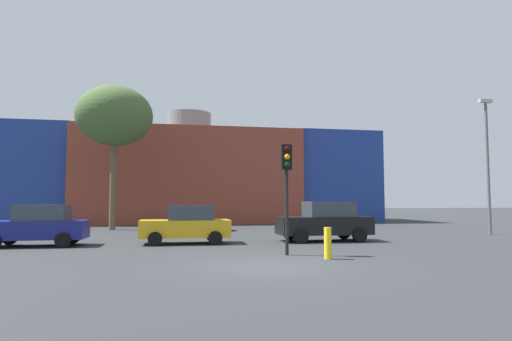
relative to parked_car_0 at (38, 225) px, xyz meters
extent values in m
plane|color=#2D3033|center=(8.36, -7.15, -0.87)|extent=(200.00, 200.00, 0.00)
cube|color=brown|center=(6.88, 20.62, 3.16)|extent=(18.87, 10.66, 8.06)
cube|color=navy|center=(-6.33, 20.62, 3.23)|extent=(7.55, 9.59, 8.19)
cube|color=navy|center=(20.09, 20.62, 3.23)|extent=(7.55, 9.59, 8.19)
cylinder|color=slate|center=(6.88, 20.62, 8.19)|extent=(4.00, 4.00, 2.00)
cube|color=navy|center=(-0.06, 0.00, -0.18)|extent=(4.02, 1.72, 0.77)
cube|color=#333D47|center=(0.17, 0.00, 0.54)|extent=(2.01, 1.53, 0.67)
cylinder|color=black|center=(-1.36, 0.88, -0.56)|extent=(0.61, 0.21, 0.61)
cylinder|color=black|center=(1.23, -0.88, -0.56)|extent=(0.61, 0.21, 0.61)
cylinder|color=black|center=(1.23, 0.88, -0.56)|extent=(0.61, 0.21, 0.61)
cube|color=gold|center=(6.12, 0.00, -0.19)|extent=(3.94, 1.69, 0.75)
cube|color=#333D47|center=(6.35, 0.00, 0.51)|extent=(1.97, 1.50, 0.66)
cylinder|color=black|center=(4.85, -0.86, -0.57)|extent=(0.60, 0.21, 0.60)
cylinder|color=black|center=(4.85, 0.86, -0.57)|extent=(0.60, 0.21, 0.60)
cylinder|color=black|center=(7.38, -0.86, -0.57)|extent=(0.60, 0.21, 0.60)
cylinder|color=black|center=(7.38, 0.86, -0.57)|extent=(0.60, 0.21, 0.60)
cube|color=black|center=(12.58, 0.00, -0.12)|extent=(4.32, 1.85, 0.82)
cube|color=#333D47|center=(12.83, 0.00, 0.65)|extent=(2.16, 1.65, 0.72)
cylinder|color=black|center=(11.19, -0.95, -0.54)|extent=(0.66, 0.23, 0.66)
cylinder|color=black|center=(11.19, 0.95, -0.54)|extent=(0.66, 0.23, 0.66)
cylinder|color=black|center=(13.96, -0.95, -0.54)|extent=(0.66, 0.23, 0.66)
cylinder|color=black|center=(13.96, 0.95, -0.54)|extent=(0.66, 0.23, 0.66)
cylinder|color=black|center=(9.53, -4.80, 0.63)|extent=(0.12, 0.12, 2.99)
cube|color=black|center=(9.53, -4.80, 2.57)|extent=(0.38, 0.27, 0.90)
sphere|color=#3C0605|center=(9.52, -4.94, 2.85)|extent=(0.20, 0.20, 0.20)
sphere|color=#F2A514|center=(9.52, -4.94, 2.57)|extent=(0.20, 0.20, 0.20)
sphere|color=black|center=(9.52, -4.94, 2.29)|extent=(0.20, 0.20, 0.20)
cylinder|color=brown|center=(1.58, 10.31, 2.25)|extent=(0.41, 0.41, 6.23)
ellipsoid|color=#476033|center=(1.58, 10.31, 6.75)|extent=(5.04, 5.04, 4.03)
cylinder|color=yellow|center=(10.57, -6.06, -0.35)|extent=(0.24, 0.24, 1.03)
cylinder|color=#59595E|center=(23.15, 2.03, 2.88)|extent=(0.16, 0.16, 7.49)
cube|color=#B2B2B2|center=(23.15, 2.03, 6.78)|extent=(0.80, 0.24, 0.20)
camera|label=1|loc=(5.66, -19.56, 1.01)|focal=30.26mm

